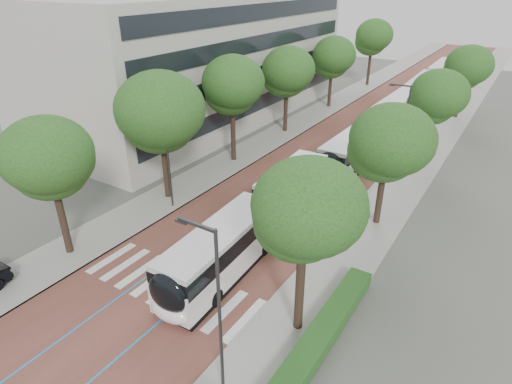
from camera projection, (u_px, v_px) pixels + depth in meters
ground at (157, 295)px, 23.56m from camera, size 160.00×160.00×0.00m
road at (384, 116)px, 53.61m from camera, size 11.00×140.00×0.02m
sidewalk_left at (329, 106)px, 57.18m from camera, size 4.00×140.00×0.12m
sidewalk_right at (447, 125)px, 49.98m from camera, size 4.00×140.00×0.12m
kerb_left at (342, 108)px, 56.27m from camera, size 0.20×140.00×0.14m
kerb_right at (430, 123)px, 50.90m from camera, size 0.20×140.00×0.14m
zebra_crossing at (172, 286)px, 24.21m from camera, size 10.55×3.60×0.01m
lane_line_left at (371, 113)px, 54.37m from camera, size 0.12×126.00×0.01m
lane_line_right at (397, 117)px, 52.83m from camera, size 0.12×126.00×0.01m
office_building at (199, 57)px, 50.77m from camera, size 18.11×40.00×14.00m
hedge at (305, 359)px, 18.96m from camera, size 1.20×14.00×0.80m
streetlight_near at (215, 303)px, 15.95m from camera, size 1.82×0.20×8.00m
streetlight_far at (403, 126)px, 34.73m from camera, size 1.82×0.20×8.00m
lamp_post_left at (168, 157)px, 30.63m from camera, size 0.14×0.14×8.00m
trees_left at (269, 79)px, 42.47m from camera, size 6.48×60.37×9.40m
trees_right at (421, 112)px, 34.37m from camera, size 5.50×47.19×8.63m
lead_bus at (255, 222)px, 27.32m from camera, size 3.42×18.50×3.20m
bus_queued_0 at (355, 149)px, 38.75m from camera, size 2.74×12.44×3.20m
bus_queued_1 at (395, 111)px, 49.67m from camera, size 2.74×12.44×3.20m
bus_queued_2 at (421, 89)px, 59.23m from camera, size 2.83×12.46×3.20m
bus_queued_3 at (441, 73)px, 68.93m from camera, size 2.73×12.44×3.20m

